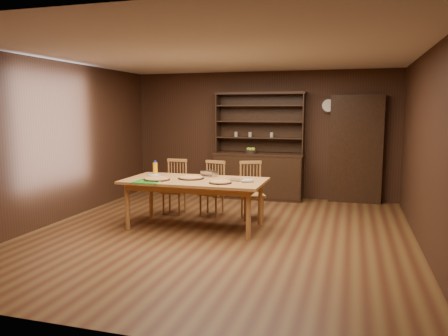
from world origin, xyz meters
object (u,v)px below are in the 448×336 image
(china_hutch, at_px, (259,170))
(juice_bottle, at_px, (155,168))
(chair_right, at_px, (251,188))
(chair_left, at_px, (176,185))
(dining_table, at_px, (195,184))
(chair_center, at_px, (213,187))

(china_hutch, bearing_deg, juice_bottle, -120.56)
(chair_right, relative_size, juice_bottle, 4.16)
(china_hutch, distance_m, chair_right, 1.68)
(china_hutch, xyz_separation_m, chair_left, (-1.14, -1.67, -0.09))
(chair_right, bearing_deg, china_hutch, 73.31)
(chair_right, bearing_deg, chair_left, 155.46)
(dining_table, height_order, chair_center, chair_center)
(dining_table, bearing_deg, juice_bottle, 159.62)
(dining_table, height_order, juice_bottle, juice_bottle)
(chair_center, xyz_separation_m, chair_right, (0.68, -0.02, 0.01))
(chair_left, height_order, chair_right, chair_right)
(chair_center, relative_size, chair_right, 0.98)
(china_hutch, bearing_deg, chair_center, -105.35)
(dining_table, bearing_deg, chair_center, 87.98)
(chair_left, relative_size, chair_center, 1.01)
(dining_table, relative_size, chair_center, 2.28)
(chair_left, xyz_separation_m, juice_bottle, (-0.14, -0.51, 0.35))
(chair_right, bearing_deg, juice_bottle, 174.18)
(chair_left, bearing_deg, china_hutch, 55.18)
(china_hutch, relative_size, chair_right, 2.26)
(china_hutch, bearing_deg, dining_table, -100.96)
(chair_left, relative_size, chair_right, 0.99)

